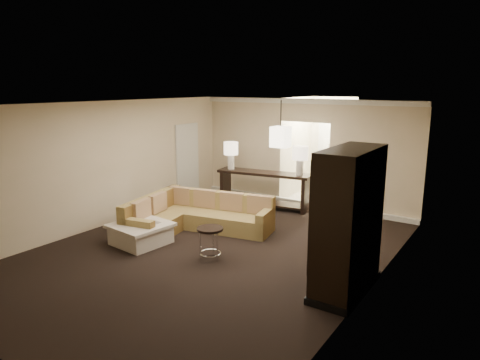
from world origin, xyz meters
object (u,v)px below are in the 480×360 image
Objects in this scene: armoire at (348,224)px; drink_table at (210,237)px; person at (332,167)px; coffee_table at (141,233)px; console_table at (264,186)px; sectional_sofa at (194,216)px.

drink_table is at bearing -175.50° from armoire.
drink_table is at bearing 68.22° from person.
coffee_table is 1.67m from drink_table.
console_table is (0.72, 3.64, 0.35)m from coffee_table.
sectional_sofa is 2.44× the size of coffee_table.
sectional_sofa is 1.11× the size of console_table.
sectional_sofa is 4.42m from person.
person is at bearing 87.23° from drink_table.
armoire reaches higher than console_table.
person is at bearing 70.42° from coffee_table.
console_table is 2.09m from person.
person is (1.89, 5.33, 0.71)m from coffee_table.
armoire reaches higher than sectional_sofa.
sectional_sofa is 2.45m from console_table.
drink_table is at bearing -84.41° from console_table.
person is (0.25, 5.17, 0.50)m from drink_table.
drink_table is (1.64, 0.16, 0.22)m from coffee_table.
console_table is 3.60m from drink_table.
sectional_sofa is at bearing 166.96° from armoire.
coffee_table is 0.45× the size of console_table.
person is at bearing 45.75° from console_table.
sectional_sofa is 3.93m from armoire.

